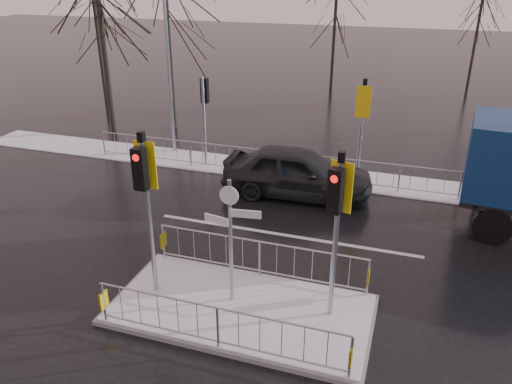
% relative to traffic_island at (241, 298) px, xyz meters
% --- Properties ---
extents(ground, '(120.00, 120.00, 0.00)m').
position_rel_traffic_island_xyz_m(ground, '(0.01, -0.01, -0.39)').
color(ground, black).
rests_on(ground, ground).
extents(snow_verge, '(30.00, 2.00, 0.04)m').
position_rel_traffic_island_xyz_m(snow_verge, '(0.01, 8.59, -0.37)').
color(snow_verge, white).
rests_on(snow_verge, ground).
extents(lane_markings, '(8.00, 11.38, 0.01)m').
position_rel_traffic_island_xyz_m(lane_markings, '(0.01, -0.34, -0.39)').
color(lane_markings, silver).
rests_on(lane_markings, ground).
extents(traffic_island, '(6.00, 3.04, 4.15)m').
position_rel_traffic_island_xyz_m(traffic_island, '(0.00, 0.00, 0.00)').
color(traffic_island, slate).
rests_on(traffic_island, ground).
extents(far_kerb_fixtures, '(18.00, 0.65, 3.83)m').
position_rel_traffic_island_xyz_m(far_kerb_fixtures, '(0.31, 8.08, 0.63)').
color(far_kerb_fixtures, '#9CA0AA').
rests_on(far_kerb_fixtures, ground).
extents(car_far_lane, '(5.18, 2.24, 1.74)m').
position_rel_traffic_island_xyz_m(car_far_lane, '(-0.33, 6.68, 0.48)').
color(car_far_lane, black).
rests_on(car_far_lane, ground).
extents(tree_near_b, '(4.00, 4.00, 7.55)m').
position_rel_traffic_island_xyz_m(tree_near_b, '(-7.99, 12.49, 4.76)').
color(tree_near_b, black).
rests_on(tree_near_b, ground).
extents(tree_near_c, '(3.50, 3.50, 6.61)m').
position_rel_traffic_island_xyz_m(tree_near_c, '(-12.49, 13.49, 4.11)').
color(tree_near_c, black).
rests_on(tree_near_c, ground).
extents(tree_far_a, '(3.75, 3.75, 7.08)m').
position_rel_traffic_island_xyz_m(tree_far_a, '(-1.99, 21.99, 4.43)').
color(tree_far_a, black).
rests_on(tree_far_a, ground).
extents(tree_far_b, '(3.25, 3.25, 6.14)m').
position_rel_traffic_island_xyz_m(tree_far_b, '(6.01, 23.99, 3.79)').
color(tree_far_b, black).
rests_on(tree_far_b, ground).
extents(street_lamp_left, '(1.25, 0.18, 8.20)m').
position_rel_traffic_island_xyz_m(street_lamp_left, '(-6.42, 9.49, 4.10)').
color(street_lamp_left, '#9CA0AA').
rests_on(street_lamp_left, ground).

